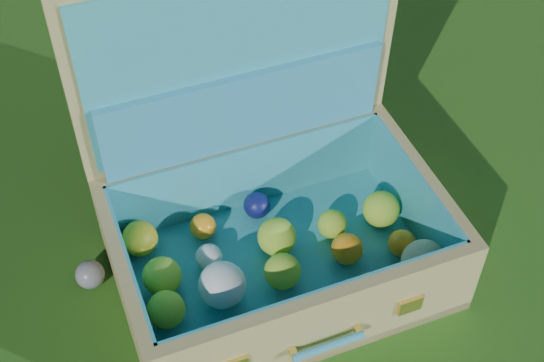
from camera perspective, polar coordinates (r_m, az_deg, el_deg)
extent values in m
plane|color=#215114|center=(1.75, -0.25, -2.17)|extent=(60.00, 60.00, 0.00)
sphere|color=#3A5F96|center=(1.64, -13.54, -6.85)|extent=(0.06, 0.06, 0.06)
cube|color=tan|center=(1.63, 0.60, -6.80)|extent=(0.74, 0.56, 0.02)
cube|color=tan|center=(1.45, 3.77, -10.94)|extent=(0.66, 0.14, 0.20)
cube|color=tan|center=(1.69, -2.03, 0.34)|extent=(0.66, 0.14, 0.20)
cube|color=tan|center=(1.51, -10.87, -8.25)|extent=(0.10, 0.39, 0.20)
cube|color=tan|center=(1.66, 10.97, -1.62)|extent=(0.10, 0.39, 0.20)
cube|color=teal|center=(1.61, 0.60, -6.47)|extent=(0.68, 0.50, 0.01)
cube|color=teal|center=(1.44, 3.54, -10.20)|extent=(0.61, 0.12, 0.18)
cube|color=teal|center=(1.67, -1.85, 0.27)|extent=(0.61, 0.12, 0.18)
cube|color=teal|center=(1.50, -10.36, -7.82)|extent=(0.08, 0.39, 0.18)
cube|color=teal|center=(1.65, 10.56, -1.49)|extent=(0.08, 0.39, 0.18)
cube|color=tan|center=(1.49, -2.67, 9.60)|extent=(0.67, 0.17, 0.45)
cube|color=teal|center=(1.47, -2.37, 9.08)|extent=(0.61, 0.13, 0.40)
cube|color=teal|center=(1.55, -2.16, 5.29)|extent=(0.59, 0.13, 0.19)
cube|color=#F2C659|center=(1.49, 10.36, -9.19)|extent=(0.05, 0.02, 0.04)
cylinder|color=teal|center=(1.44, 4.27, -12.29)|extent=(0.14, 0.04, 0.02)
cube|color=#F2C659|center=(1.43, 1.63, -12.87)|extent=(0.02, 0.02, 0.01)
cube|color=#F2C659|center=(1.47, 6.54, -11.16)|extent=(0.02, 0.02, 0.01)
sphere|color=red|center=(1.48, -7.21, -12.65)|extent=(0.05, 0.05, 0.05)
sphere|color=red|center=(1.50, -1.62, -10.76)|extent=(0.05, 0.05, 0.05)
sphere|color=beige|center=(1.50, 2.83, -9.92)|extent=(0.07, 0.07, 0.07)
sphere|color=gold|center=(1.54, 7.51, -8.15)|extent=(0.07, 0.07, 0.07)
sphere|color=beige|center=(1.59, 11.39, -6.04)|extent=(0.10, 0.10, 0.10)
sphere|color=#BBE437|center=(1.52, -7.97, -9.57)|extent=(0.08, 0.08, 0.08)
sphere|color=white|center=(1.53, -3.77, -7.81)|extent=(0.10, 0.10, 0.10)
sphere|color=#BBE437|center=(1.55, 0.80, -6.82)|extent=(0.08, 0.08, 0.08)
sphere|color=orange|center=(1.60, 5.68, -5.11)|extent=(0.07, 0.07, 0.07)
sphere|color=orange|center=(1.63, 9.77, -4.65)|extent=(0.06, 0.06, 0.06)
sphere|color=#BBE437|center=(1.56, -8.28, -7.11)|extent=(0.08, 0.08, 0.08)
sphere|color=white|center=(1.59, -4.78, -5.72)|extent=(0.06, 0.06, 0.06)
sphere|color=#BBE437|center=(1.61, 0.37, -4.22)|extent=(0.08, 0.08, 0.08)
sphere|color=#BBE437|center=(1.65, 4.55, -3.24)|extent=(0.06, 0.06, 0.06)
sphere|color=#BBE437|center=(1.67, 8.22, -2.11)|extent=(0.08, 0.08, 0.08)
sphere|color=gold|center=(1.63, -9.93, -4.29)|extent=(0.08, 0.08, 0.08)
sphere|color=orange|center=(1.65, -5.22, -3.42)|extent=(0.06, 0.06, 0.06)
sphere|color=#101552|center=(1.68, -1.14, -1.83)|extent=(0.06, 0.06, 0.06)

